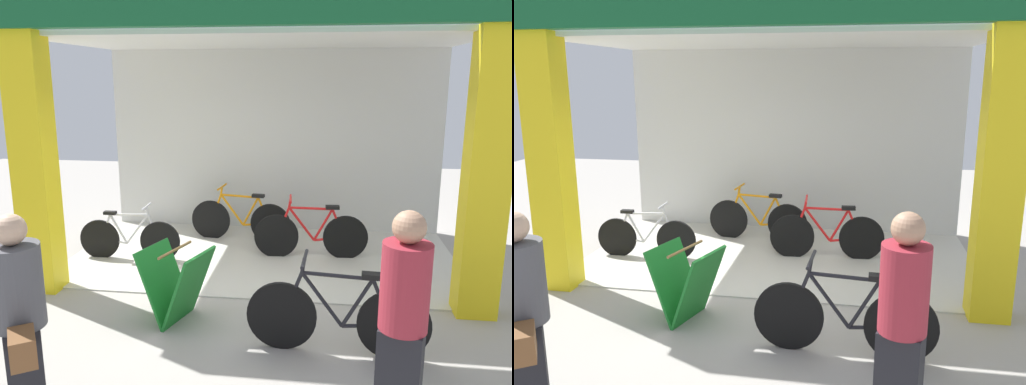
{
  "view_description": "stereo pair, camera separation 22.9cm",
  "coord_description": "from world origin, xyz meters",
  "views": [
    {
      "loc": [
        0.85,
        -5.55,
        2.6
      ],
      "look_at": [
        0.0,
        0.76,
        1.15
      ],
      "focal_mm": 35.5,
      "sensor_mm": 36.0,
      "label": 1
    },
    {
      "loc": [
        1.08,
        -5.52,
        2.6
      ],
      "look_at": [
        0.0,
        0.76,
        1.15
      ],
      "focal_mm": 35.5,
      "sensor_mm": 36.0,
      "label": 2
    }
  ],
  "objects": [
    {
      "name": "pedestrian_2",
      "position": [
        -1.23,
        -2.54,
        0.89
      ],
      "size": [
        0.58,
        0.69,
        1.7
      ],
      "color": "black",
      "rests_on": "ground"
    },
    {
      "name": "bicycle_parked_0",
      "position": [
        1.03,
        -1.07,
        0.38
      ],
      "size": [
        1.74,
        0.48,
        0.96
      ],
      "color": "black",
      "rests_on": "ground"
    },
    {
      "name": "bicycle_inside_0",
      "position": [
        -0.45,
        2.21,
        0.36
      ],
      "size": [
        1.64,
        0.45,
        0.9
      ],
      "color": "black",
      "rests_on": "ground"
    },
    {
      "name": "shop_facade",
      "position": [
        0.0,
        1.59,
        2.04
      ],
      "size": [
        5.77,
        3.34,
        3.79
      ],
      "color": "beige",
      "rests_on": "ground"
    },
    {
      "name": "bicycle_inside_1",
      "position": [
        0.71,
        1.55,
        0.36
      ],
      "size": [
        1.65,
        0.45,
        0.91
      ],
      "color": "black",
      "rests_on": "ground"
    },
    {
      "name": "ground_plane",
      "position": [
        0.0,
        0.0,
        0.0
      ],
      "size": [
        19.14,
        19.14,
        0.0
      ],
      "primitive_type": "plane",
      "color": "#9E9991",
      "rests_on": "ground"
    },
    {
      "name": "sandwich_board_sign",
      "position": [
        -0.68,
        -0.62,
        0.41
      ],
      "size": [
        0.81,
        0.77,
        0.83
      ],
      "color": "#197226",
      "rests_on": "ground"
    },
    {
      "name": "pedestrian_1",
      "position": [
        1.44,
        -2.17,
        0.9
      ],
      "size": [
        0.43,
        0.43,
        1.73
      ],
      "color": "black",
      "rests_on": "ground"
    },
    {
      "name": "bicycle_inside_2",
      "position": [
        -1.91,
        1.14,
        0.33
      ],
      "size": [
        1.49,
        0.41,
        0.82
      ],
      "color": "black",
      "rests_on": "ground"
    }
  ]
}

